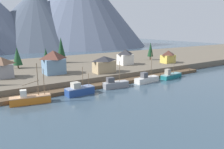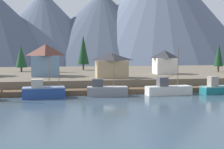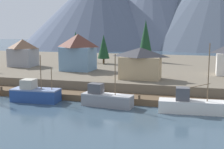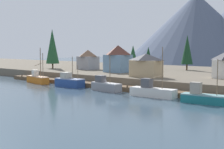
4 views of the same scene
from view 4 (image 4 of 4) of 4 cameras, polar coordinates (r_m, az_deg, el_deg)
name	(u,v)px [view 4 (image 4 of 4)]	position (r m, az deg, el deg)	size (l,w,h in m)	color
ground_plane	(161,85)	(84.89, 9.02, -1.89)	(400.00, 400.00, 1.00)	#384C5B
dock	(118,87)	(70.28, 1.18, -2.39)	(80.00, 4.00, 1.60)	brown
shoreline_bank	(183,76)	(95.05, 12.89, -0.19)	(400.00, 56.00, 2.50)	#665B4C
mountain_west_peak	(196,28)	(212.60, 15.11, 8.20)	(94.71, 94.71, 45.20)	#4C566B
fishing_boat_orange	(37,79)	(86.05, -13.51, -0.79)	(9.35, 3.75, 9.47)	#CC6B1E
fishing_boat_blue	(69,82)	(76.15, -7.85, -1.31)	(7.70, 3.32, 7.37)	navy
fishing_boat_grey	(105,86)	(67.95, -1.21, -2.08)	(7.83, 3.04, 7.85)	gray
fishing_boat_white	(152,91)	(60.30, 7.38, -3.05)	(9.27, 3.21, 9.57)	silver
fishing_boat_teal	(207,98)	(54.72, 17.08, -4.12)	(9.34, 3.64, 7.56)	#196B70
house_tan	(146,65)	(74.34, 6.25, 1.73)	(7.43, 4.39, 5.60)	tan
house_grey	(88,59)	(101.55, -4.42, 2.77)	(5.92, 5.28, 6.36)	gray
house_blue	(118,58)	(89.22, 1.10, 2.97)	(6.79, 6.07, 7.74)	#6689A8
conifer_near_left	(133,55)	(107.64, 3.87, 3.58)	(3.43, 3.43, 7.89)	#4C3823
conifer_mid_left	(187,50)	(100.64, 13.61, 4.46)	(3.67, 3.67, 11.06)	#4C3823
conifer_mid_right	(52,46)	(107.88, -10.87, 5.10)	(4.45, 4.45, 13.39)	#4C3823
conifer_back_left	(148,56)	(98.58, 6.67, 3.32)	(3.00, 3.00, 7.35)	#4C3823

